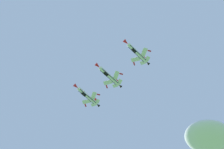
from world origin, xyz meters
name	(u,v)px	position (x,y,z in m)	size (l,w,h in m)	color
cloud_near_formation	(209,137)	(118.82, 126.54, 233.40)	(45.88, 35.33, 18.98)	white
fighter_jet_lead	(137,53)	(18.32, 31.43, 127.84)	(14.25, 11.38, 4.38)	white
fighter_jet_left_wing	(109,76)	(8.14, 43.73, 124.71)	(14.25, 11.41, 4.38)	white
fighter_jet_right_wing	(87,96)	(0.28, 56.60, 126.87)	(14.25, 11.36, 4.38)	white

